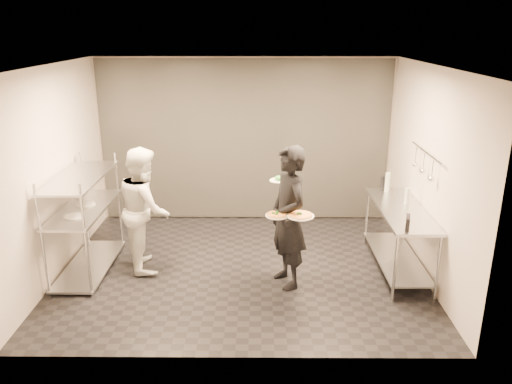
{
  "coord_description": "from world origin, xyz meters",
  "views": [
    {
      "loc": [
        0.25,
        -6.36,
        3.27
      ],
      "look_at": [
        0.21,
        0.14,
        1.1
      ],
      "focal_mm": 35.0,
      "sensor_mm": 36.0,
      "label": 1
    }
  ],
  "objects_px": {
    "waiter": "(288,218)",
    "bottle_dark": "(382,183)",
    "bottle_green": "(388,182)",
    "bottle_clear": "(407,196)",
    "pos_monitor": "(408,222)",
    "prep_counter": "(399,228)",
    "chef": "(145,209)",
    "pizza_plate_near": "(277,215)",
    "pass_rack": "(85,218)",
    "pizza_plate_far": "(300,215)",
    "salad_plate": "(279,179)"
  },
  "relations": [
    {
      "from": "bottle_green",
      "to": "bottle_dark",
      "type": "xyz_separation_m",
      "value": [
        -0.06,
        0.06,
        -0.04
      ]
    },
    {
      "from": "salad_plate",
      "to": "prep_counter",
      "type": "bearing_deg",
      "value": 3.13
    },
    {
      "from": "pizza_plate_far",
      "to": "bottle_dark",
      "type": "height_order",
      "value": "bottle_dark"
    },
    {
      "from": "pass_rack",
      "to": "bottle_dark",
      "type": "relative_size",
      "value": 7.61
    },
    {
      "from": "pass_rack",
      "to": "waiter",
      "type": "bearing_deg",
      "value": -8.45
    },
    {
      "from": "prep_counter",
      "to": "bottle_clear",
      "type": "height_order",
      "value": "bottle_clear"
    },
    {
      "from": "prep_counter",
      "to": "bottle_green",
      "type": "height_order",
      "value": "bottle_green"
    },
    {
      "from": "chef",
      "to": "pizza_plate_near",
      "type": "height_order",
      "value": "chef"
    },
    {
      "from": "pizza_plate_near",
      "to": "salad_plate",
      "type": "bearing_deg",
      "value": 85.52
    },
    {
      "from": "chef",
      "to": "pizza_plate_near",
      "type": "relative_size",
      "value": 6.02
    },
    {
      "from": "prep_counter",
      "to": "chef",
      "type": "height_order",
      "value": "chef"
    },
    {
      "from": "salad_plate",
      "to": "pos_monitor",
      "type": "relative_size",
      "value": 1.13
    },
    {
      "from": "chef",
      "to": "salad_plate",
      "type": "xyz_separation_m",
      "value": [
        1.85,
        -0.19,
        0.49
      ]
    },
    {
      "from": "pass_rack",
      "to": "bottle_dark",
      "type": "xyz_separation_m",
      "value": [
        4.25,
        0.8,
        0.26
      ]
    },
    {
      "from": "bottle_dark",
      "to": "pass_rack",
      "type": "bearing_deg",
      "value": -169.34
    },
    {
      "from": "prep_counter",
      "to": "salad_plate",
      "type": "xyz_separation_m",
      "value": [
        -1.67,
        -0.09,
        0.73
      ]
    },
    {
      "from": "waiter",
      "to": "pos_monitor",
      "type": "xyz_separation_m",
      "value": [
        1.44,
        -0.31,
        0.06
      ]
    },
    {
      "from": "pass_rack",
      "to": "bottle_green",
      "type": "relative_size",
      "value": 5.6
    },
    {
      "from": "pass_rack",
      "to": "bottle_green",
      "type": "bearing_deg",
      "value": 9.75
    },
    {
      "from": "pizza_plate_far",
      "to": "bottle_green",
      "type": "relative_size",
      "value": 1.18
    },
    {
      "from": "salad_plate",
      "to": "bottle_clear",
      "type": "distance_m",
      "value": 1.83
    },
    {
      "from": "waiter",
      "to": "bottle_dark",
      "type": "relative_size",
      "value": 8.92
    },
    {
      "from": "prep_counter",
      "to": "pos_monitor",
      "type": "xyz_separation_m",
      "value": [
        -0.12,
        -0.72,
        0.37
      ]
    },
    {
      "from": "pass_rack",
      "to": "prep_counter",
      "type": "bearing_deg",
      "value": 0.03
    },
    {
      "from": "pass_rack",
      "to": "salad_plate",
      "type": "bearing_deg",
      "value": -1.91
    },
    {
      "from": "chef",
      "to": "pizza_plate_near",
      "type": "distance_m",
      "value": 1.95
    },
    {
      "from": "bottle_green",
      "to": "bottle_clear",
      "type": "xyz_separation_m",
      "value": [
        0.13,
        -0.57,
        -0.03
      ]
    },
    {
      "from": "pizza_plate_near",
      "to": "bottle_green",
      "type": "height_order",
      "value": "bottle_green"
    },
    {
      "from": "bottle_dark",
      "to": "waiter",
      "type": "bearing_deg",
      "value": -140.63
    },
    {
      "from": "chef",
      "to": "salad_plate",
      "type": "bearing_deg",
      "value": -112.25
    },
    {
      "from": "salad_plate",
      "to": "pos_monitor",
      "type": "height_order",
      "value": "salad_plate"
    },
    {
      "from": "pass_rack",
      "to": "chef",
      "type": "bearing_deg",
      "value": 6.86
    },
    {
      "from": "chef",
      "to": "bottle_dark",
      "type": "height_order",
      "value": "chef"
    },
    {
      "from": "bottle_clear",
      "to": "waiter",
      "type": "bearing_deg",
      "value": -160.71
    },
    {
      "from": "chef",
      "to": "prep_counter",
      "type": "bearing_deg",
      "value": -108.03
    },
    {
      "from": "prep_counter",
      "to": "pizza_plate_far",
      "type": "height_order",
      "value": "pizza_plate_far"
    },
    {
      "from": "waiter",
      "to": "pizza_plate_far",
      "type": "relative_size",
      "value": 5.57
    },
    {
      "from": "chef",
      "to": "pizza_plate_far",
      "type": "xyz_separation_m",
      "value": [
        2.09,
        -0.77,
        0.21
      ]
    },
    {
      "from": "pizza_plate_near",
      "to": "salad_plate",
      "type": "xyz_separation_m",
      "value": [
        0.04,
        0.53,
        0.3
      ]
    },
    {
      "from": "pass_rack",
      "to": "waiter",
      "type": "relative_size",
      "value": 0.85
    },
    {
      "from": "prep_counter",
      "to": "chef",
      "type": "xyz_separation_m",
      "value": [
        -3.51,
        0.1,
        0.24
      ]
    },
    {
      "from": "pizza_plate_near",
      "to": "pos_monitor",
      "type": "bearing_deg",
      "value": -3.48
    },
    {
      "from": "pizza_plate_far",
      "to": "bottle_clear",
      "type": "relative_size",
      "value": 1.5
    },
    {
      "from": "pizza_plate_far",
      "to": "salad_plate",
      "type": "relative_size",
      "value": 1.34
    },
    {
      "from": "prep_counter",
      "to": "pos_monitor",
      "type": "height_order",
      "value": "pos_monitor"
    },
    {
      "from": "pos_monitor",
      "to": "bottle_clear",
      "type": "height_order",
      "value": "bottle_clear"
    },
    {
      "from": "prep_counter",
      "to": "pizza_plate_far",
      "type": "bearing_deg",
      "value": -154.51
    },
    {
      "from": "pos_monitor",
      "to": "bottle_green",
      "type": "xyz_separation_m",
      "value": [
        0.11,
        1.46,
        0.06
      ]
    },
    {
      "from": "chef",
      "to": "bottle_green",
      "type": "bearing_deg",
      "value": -96.06
    },
    {
      "from": "pizza_plate_near",
      "to": "bottle_dark",
      "type": "height_order",
      "value": "bottle_dark"
    }
  ]
}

